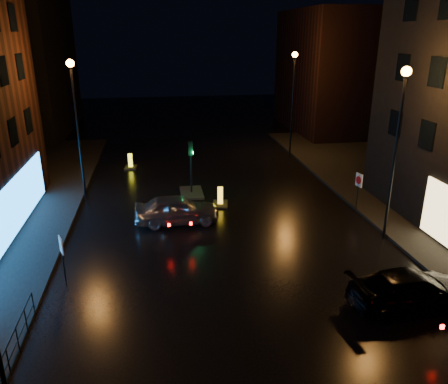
{
  "coord_description": "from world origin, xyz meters",
  "views": [
    {
      "loc": [
        -3.27,
        -12.38,
        9.75
      ],
      "look_at": [
        -0.29,
        6.4,
        2.8
      ],
      "focal_mm": 35.0,
      "sensor_mm": 36.0,
      "label": 1
    }
  ],
  "objects_px": {
    "silver_hatchback": "(177,209)",
    "bollard_far": "(131,165)",
    "road_sign_right": "(359,183)",
    "traffic_signal": "(191,186)",
    "dark_sedan": "(411,289)",
    "bollard_near": "(220,201)",
    "road_sign_left": "(62,249)"
  },
  "relations": [
    {
      "from": "silver_hatchback",
      "to": "bollard_far",
      "type": "distance_m",
      "value": 11.23
    },
    {
      "from": "road_sign_right",
      "to": "traffic_signal",
      "type": "bearing_deg",
      "value": -37.01
    },
    {
      "from": "dark_sedan",
      "to": "road_sign_right",
      "type": "bearing_deg",
      "value": -16.39
    },
    {
      "from": "traffic_signal",
      "to": "bollard_far",
      "type": "relative_size",
      "value": 2.53
    },
    {
      "from": "bollard_far",
      "to": "silver_hatchback",
      "type": "bearing_deg",
      "value": -68.73
    },
    {
      "from": "bollard_near",
      "to": "bollard_far",
      "type": "height_order",
      "value": "bollard_near"
    },
    {
      "from": "silver_hatchback",
      "to": "bollard_near",
      "type": "height_order",
      "value": "silver_hatchback"
    },
    {
      "from": "silver_hatchback",
      "to": "road_sign_left",
      "type": "relative_size",
      "value": 2.12
    },
    {
      "from": "road_sign_right",
      "to": "road_sign_left",
      "type": "bearing_deg",
      "value": 9.22
    },
    {
      "from": "dark_sedan",
      "to": "road_sign_left",
      "type": "distance_m",
      "value": 13.64
    },
    {
      "from": "dark_sedan",
      "to": "road_sign_right",
      "type": "relative_size",
      "value": 2.07
    },
    {
      "from": "bollard_near",
      "to": "road_sign_right",
      "type": "relative_size",
      "value": 0.61
    },
    {
      "from": "bollard_far",
      "to": "road_sign_left",
      "type": "bearing_deg",
      "value": -90.72
    },
    {
      "from": "bollard_near",
      "to": "road_sign_right",
      "type": "distance_m",
      "value": 8.05
    },
    {
      "from": "road_sign_right",
      "to": "dark_sedan",
      "type": "bearing_deg",
      "value": 66.98
    },
    {
      "from": "bollard_far",
      "to": "road_sign_left",
      "type": "height_order",
      "value": "road_sign_left"
    },
    {
      "from": "dark_sedan",
      "to": "bollard_near",
      "type": "distance_m",
      "value": 12.57
    },
    {
      "from": "traffic_signal",
      "to": "road_sign_left",
      "type": "bearing_deg",
      "value": -121.29
    },
    {
      "from": "bollard_near",
      "to": "dark_sedan",
      "type": "bearing_deg",
      "value": -53.9
    },
    {
      "from": "traffic_signal",
      "to": "silver_hatchback",
      "type": "relative_size",
      "value": 0.76
    },
    {
      "from": "traffic_signal",
      "to": "silver_hatchback",
      "type": "bearing_deg",
      "value": -104.74
    },
    {
      "from": "dark_sedan",
      "to": "bollard_far",
      "type": "height_order",
      "value": "dark_sedan"
    },
    {
      "from": "traffic_signal",
      "to": "silver_hatchback",
      "type": "distance_m",
      "value": 4.58
    },
    {
      "from": "traffic_signal",
      "to": "road_sign_right",
      "type": "xyz_separation_m",
      "value": [
        9.1,
        -4.56,
        1.25
      ]
    },
    {
      "from": "traffic_signal",
      "to": "bollard_far",
      "type": "bearing_deg",
      "value": 122.71
    },
    {
      "from": "bollard_far",
      "to": "bollard_near",
      "type": "bearing_deg",
      "value": -50.94
    },
    {
      "from": "road_sign_left",
      "to": "road_sign_right",
      "type": "relative_size",
      "value": 0.92
    },
    {
      "from": "dark_sedan",
      "to": "bollard_near",
      "type": "xyz_separation_m",
      "value": [
        -5.56,
        11.27,
        -0.45
      ]
    },
    {
      "from": "road_sign_left",
      "to": "dark_sedan",
      "type": "bearing_deg",
      "value": -37.54
    },
    {
      "from": "traffic_signal",
      "to": "bollard_near",
      "type": "bearing_deg",
      "value": -56.09
    },
    {
      "from": "silver_hatchback",
      "to": "dark_sedan",
      "type": "relative_size",
      "value": 0.94
    },
    {
      "from": "dark_sedan",
      "to": "bollard_near",
      "type": "relative_size",
      "value": 3.37
    }
  ]
}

